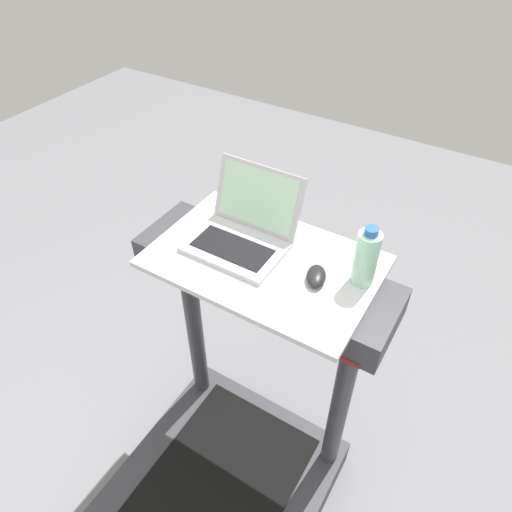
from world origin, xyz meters
TOP-DOWN VIEW (x-y plane):
  - desk_board at (0.00, 0.70)m, footprint 0.73×0.47m
  - laptop at (-0.11, 0.74)m, footprint 0.32×0.29m
  - computer_mouse at (0.19, 0.70)m, footprint 0.09×0.11m
  - water_bottle at (0.31, 0.77)m, footprint 0.07×0.07m

SIDE VIEW (x-z plane):
  - desk_board at x=0.00m, z-range 1.12..1.14m
  - computer_mouse at x=0.19m, z-range 1.14..1.18m
  - laptop at x=-0.11m, z-range 1.08..1.30m
  - water_bottle at x=0.31m, z-range 1.14..1.34m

